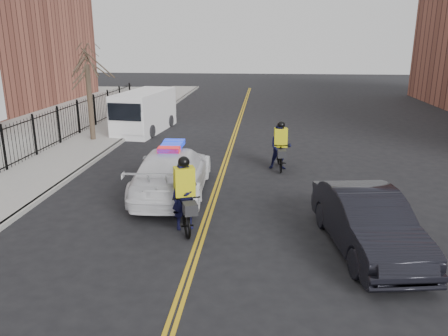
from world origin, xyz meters
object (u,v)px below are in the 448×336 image
cargo_van (144,112)px  cyclist_far (280,150)px  cyclist_near (185,204)px  police_cruiser (173,171)px  dark_sedan (367,222)px

cargo_van → cyclist_far: 10.78m
cyclist_near → cyclist_far: (2.98, 6.48, 0.06)m
police_cruiser → cargo_van: cargo_van is taller
dark_sedan → cyclist_far: (-2.05, 7.41, 0.02)m
cargo_van → cyclist_near: (4.98, -13.73, -0.41)m
police_cruiser → dark_sedan: 7.15m
cargo_van → cyclist_near: bearing=-63.6°
police_cruiser → cargo_van: size_ratio=1.00×
dark_sedan → cargo_van: size_ratio=0.83×
cargo_van → cyclist_near: cargo_van is taller
dark_sedan → cyclist_far: bearing=96.5°
cargo_van → dark_sedan: bearing=-49.2°
dark_sedan → cargo_van: bearing=115.3°
cyclist_near → cyclist_far: 7.13m
police_cruiser → cyclist_far: size_ratio=2.84×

